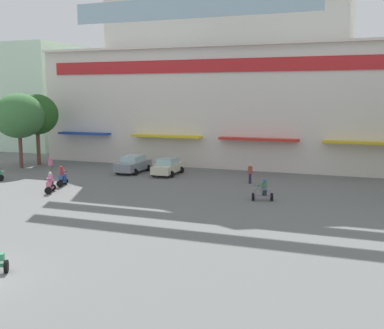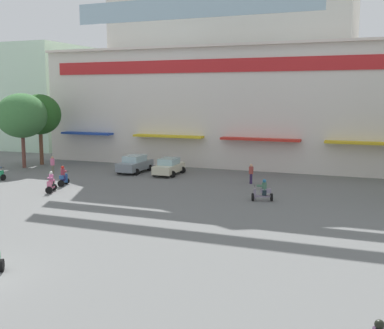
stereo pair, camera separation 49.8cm
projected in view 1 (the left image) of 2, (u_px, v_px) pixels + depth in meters
The scene contains 12 objects.
ground_plane at pixel (126, 207), 30.58m from camera, with size 128.00×128.00×0.00m, color slate.
colonial_building at pixel (232, 65), 51.43m from camera, with size 37.46×19.50×23.45m.
flank_building_left at pixel (30, 97), 64.59m from camera, with size 13.66×11.90×13.48m.
plaza_tree_0 at pixel (19, 116), 45.98m from camera, with size 4.75×5.01×7.24m.
plaza_tree_2 at pixel (37, 115), 48.09m from camera, with size 4.42×3.87×7.15m.
parked_car_0 at pixel (133, 164), 43.82m from camera, with size 2.39×4.15×1.59m.
parked_car_1 at pixel (167, 167), 42.55m from camera, with size 2.35×4.11×1.52m.
scooter_rider_4 at pixel (50, 184), 34.95m from camera, with size 0.97×1.41×1.53m.
scooter_rider_6 at pixel (62, 178), 37.49m from camera, with size 0.86×1.40×1.59m.
scooter_rider_8 at pixel (263, 192), 32.26m from camera, with size 1.50×0.95×1.50m.
pedestrian_1 at pixel (250, 172), 38.40m from camera, with size 0.46×0.46×1.61m.
pedestrian_2 at pixel (50, 164), 42.85m from camera, with size 0.50×0.50×1.61m.
Camera 1 is at (14.49, -13.45, 7.12)m, focal length 44.78 mm.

